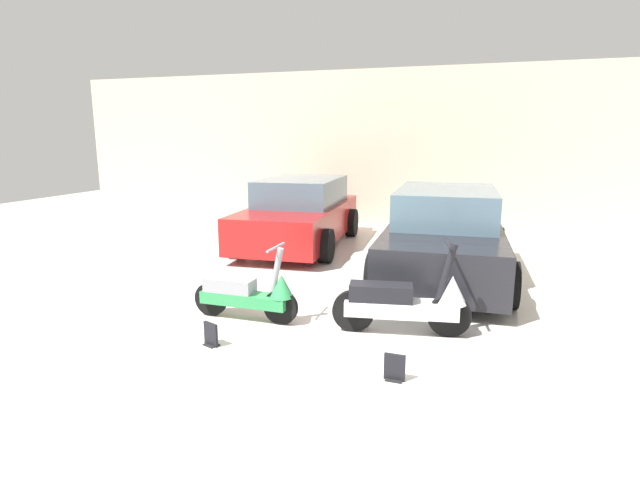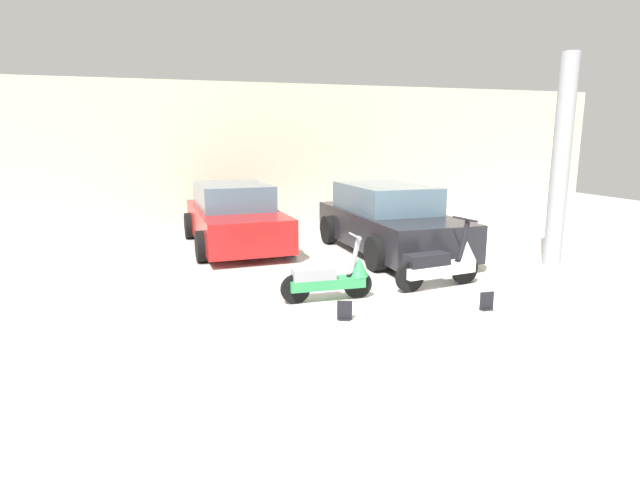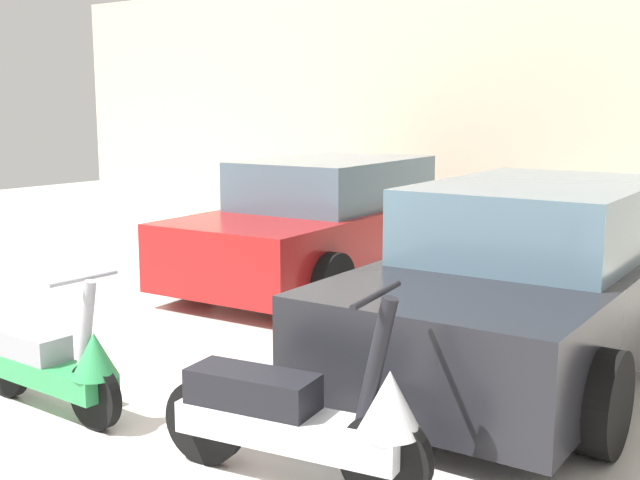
# 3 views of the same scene
# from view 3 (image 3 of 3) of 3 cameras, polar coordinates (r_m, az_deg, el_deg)

# --- Properties ---
(wall_back) EXTENTS (19.60, 0.12, 3.88)m
(wall_back) POSITION_cam_3_polar(r_m,az_deg,el_deg) (10.80, 19.39, 8.78)
(wall_back) COLOR beige
(wall_back) RESTS_ON ground_plane
(scooter_front_left) EXTENTS (1.39, 0.50, 0.97)m
(scooter_front_left) POSITION_cam_3_polar(r_m,az_deg,el_deg) (5.55, -18.45, -8.31)
(scooter_front_left) COLOR black
(scooter_front_left) RESTS_ON ground_plane
(scooter_front_right) EXTENTS (1.58, 0.62, 1.11)m
(scooter_front_right) POSITION_cam_3_polar(r_m,az_deg,el_deg) (4.31, -1.31, -12.36)
(scooter_front_right) COLOR black
(scooter_front_right) RESTS_ON ground_plane
(car_rear_left) EXTENTS (2.18, 4.18, 1.38)m
(car_rear_left) POSITION_cam_3_polar(r_m,az_deg,el_deg) (9.14, 0.40, 1.21)
(car_rear_left) COLOR maroon
(car_rear_left) RESTS_ON ground_plane
(car_rear_center) EXTENTS (2.16, 4.24, 1.41)m
(car_rear_center) POSITION_cam_3_polar(r_m,az_deg,el_deg) (6.36, 14.83, -2.75)
(car_rear_center) COLOR black
(car_rear_center) RESTS_ON ground_plane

